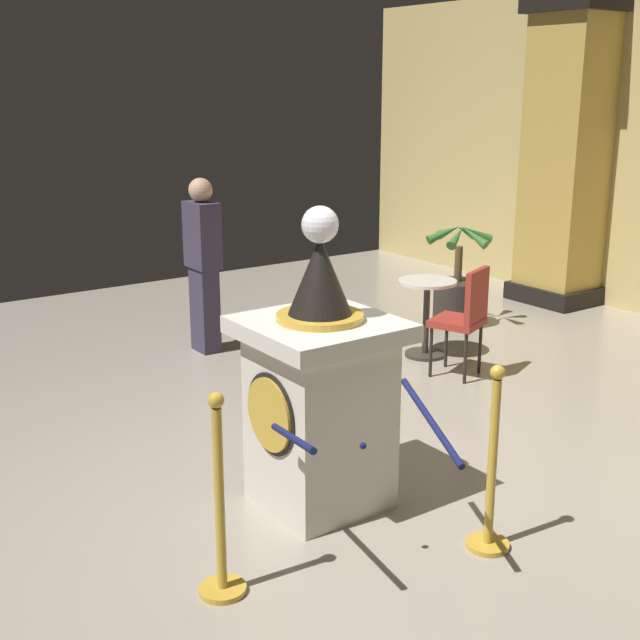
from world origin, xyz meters
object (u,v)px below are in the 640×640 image
stanchion_far (491,486)px  potted_palm_left (457,292)px  cafe_table (427,308)px  cafe_chair_red (466,313)px  bystander_guest (203,261)px  pedestal_clock (319,393)px  stanchion_near (220,525)px

stanchion_far → potted_palm_left: (-3.31, 2.97, -0.02)m
cafe_table → cafe_chair_red: 0.64m
potted_palm_left → bystander_guest: (-0.74, -2.57, 0.51)m
stanchion_far → bystander_guest: size_ratio=0.65×
potted_palm_left → stanchion_far: bearing=-41.9°
pedestal_clock → potted_palm_left: (-2.35, 3.43, -0.35)m
stanchion_near → stanchion_far: (0.47, 1.40, -0.01)m
stanchion_near → stanchion_far: bearing=71.6°
stanchion_far → bystander_guest: (-4.05, 0.41, 0.50)m
stanchion_near → cafe_table: 4.08m
pedestal_clock → bystander_guest: pedestal_clock is taller
stanchion_near → bystander_guest: (-3.58, 1.80, 0.49)m
bystander_guest → stanchion_near: bearing=-26.7°
potted_palm_left → bystander_guest: size_ratio=0.68×
stanchion_near → potted_palm_left: size_ratio=0.96×
pedestal_clock → stanchion_far: size_ratio=1.71×
pedestal_clock → stanchion_far: 1.11m
potted_palm_left → stanchion_near: bearing=-56.9°
pedestal_clock → cafe_chair_red: bearing=116.1°
stanchion_near → pedestal_clock: bearing=117.6°
stanchion_far → cafe_table: (-2.72, 2.00, 0.09)m
bystander_guest → pedestal_clock: bearing=-15.6°
pedestal_clock → cafe_chair_red: 2.60m
stanchion_far → cafe_chair_red: (-2.10, 1.88, 0.20)m
pedestal_clock → cafe_table: size_ratio=2.49×
stanchion_near → cafe_chair_red: size_ratio=1.11×
stanchion_far → cafe_chair_red: 2.82m
stanchion_far → stanchion_near: bearing=-108.4°
cafe_chair_red → cafe_table: bearing=168.9°
stanchion_near → cafe_table: (-2.25, 3.40, 0.09)m
potted_palm_left → pedestal_clock: bearing=-55.5°
cafe_chair_red → bystander_guest: bearing=-143.0°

